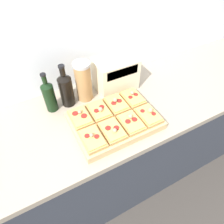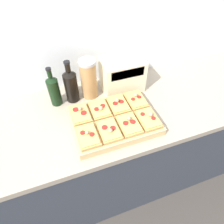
% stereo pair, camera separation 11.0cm
% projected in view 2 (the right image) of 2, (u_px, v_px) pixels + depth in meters
% --- Properties ---
extents(ground_plane, '(12.00, 12.00, 0.00)m').
position_uv_depth(ground_plane, '(128.00, 211.00, 1.68)').
color(ground_plane, '#3D3833').
extents(wall_back, '(6.00, 0.06, 2.50)m').
position_uv_depth(wall_back, '(97.00, 33.00, 1.21)').
color(wall_back, silver).
rests_on(wall_back, ground_plane).
extents(kitchen_counter, '(2.63, 0.67, 0.93)m').
position_uv_depth(kitchen_counter, '(115.00, 150.00, 1.55)').
color(kitchen_counter, '#333842').
rests_on(kitchen_counter, ground_plane).
extents(cutting_board, '(0.47, 0.34, 0.04)m').
position_uv_depth(cutting_board, '(114.00, 121.00, 1.12)').
color(cutting_board, tan).
rests_on(cutting_board, kitchen_counter).
extents(pizza_slice_back_left, '(0.10, 0.15, 0.05)m').
position_uv_depth(pizza_slice_back_left, '(80.00, 114.00, 1.10)').
color(pizza_slice_back_left, tan).
rests_on(pizza_slice_back_left, cutting_board).
extents(pizza_slice_back_midleft, '(0.10, 0.15, 0.05)m').
position_uv_depth(pizza_slice_back_midleft, '(100.00, 109.00, 1.13)').
color(pizza_slice_back_midleft, tan).
rests_on(pizza_slice_back_midleft, cutting_board).
extents(pizza_slice_back_midright, '(0.10, 0.15, 0.05)m').
position_uv_depth(pizza_slice_back_midright, '(118.00, 104.00, 1.15)').
color(pizza_slice_back_midright, tan).
rests_on(pizza_slice_back_midright, cutting_board).
extents(pizza_slice_back_right, '(0.10, 0.15, 0.05)m').
position_uv_depth(pizza_slice_back_right, '(136.00, 100.00, 1.18)').
color(pizza_slice_back_right, tan).
rests_on(pizza_slice_back_right, cutting_board).
extents(pizza_slice_front_left, '(0.10, 0.15, 0.05)m').
position_uv_depth(pizza_slice_front_left, '(88.00, 136.00, 1.00)').
color(pizza_slice_front_left, tan).
rests_on(pizza_slice_front_left, cutting_board).
extents(pizza_slice_front_midleft, '(0.10, 0.15, 0.05)m').
position_uv_depth(pizza_slice_front_midleft, '(109.00, 130.00, 1.02)').
color(pizza_slice_front_midleft, tan).
rests_on(pizza_slice_front_midleft, cutting_board).
extents(pizza_slice_front_midright, '(0.10, 0.15, 0.05)m').
position_uv_depth(pizza_slice_front_midright, '(129.00, 124.00, 1.05)').
color(pizza_slice_front_midright, tan).
rests_on(pizza_slice_front_midright, cutting_board).
extents(pizza_slice_front_right, '(0.10, 0.15, 0.06)m').
position_uv_depth(pizza_slice_front_right, '(148.00, 119.00, 1.08)').
color(pizza_slice_front_right, tan).
rests_on(pizza_slice_front_right, cutting_board).
extents(olive_oil_bottle, '(0.07, 0.07, 0.26)m').
position_uv_depth(olive_oil_bottle, '(54.00, 90.00, 1.17)').
color(olive_oil_bottle, black).
rests_on(olive_oil_bottle, kitchen_counter).
extents(wine_bottle, '(0.08, 0.08, 0.27)m').
position_uv_depth(wine_bottle, '(71.00, 85.00, 1.19)').
color(wine_bottle, black).
rests_on(wine_bottle, kitchen_counter).
extents(grain_jar_tall, '(0.10, 0.10, 0.26)m').
position_uv_depth(grain_jar_tall, '(89.00, 79.00, 1.20)').
color(grain_jar_tall, '#AD7F4C').
rests_on(grain_jar_tall, kitchen_counter).
extents(toaster_oven, '(0.28, 0.18, 0.22)m').
position_uv_depth(toaster_oven, '(122.00, 75.00, 1.27)').
color(toaster_oven, beige).
rests_on(toaster_oven, kitchen_counter).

